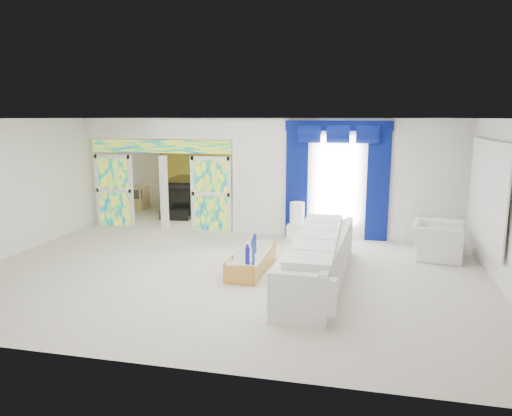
% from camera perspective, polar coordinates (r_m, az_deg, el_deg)
% --- Properties ---
extents(floor, '(12.00, 12.00, 0.00)m').
position_cam_1_polar(floor, '(11.67, -0.16, -4.16)').
color(floor, '#B7AF9E').
rests_on(floor, ground).
extents(dividing_wall, '(5.70, 0.18, 3.00)m').
position_cam_1_polar(dividing_wall, '(12.10, 10.90, 3.42)').
color(dividing_wall, white).
rests_on(dividing_wall, ground).
extents(dividing_header, '(4.30, 0.18, 0.55)m').
position_cam_1_polar(dividing_header, '(13.13, -11.56, 9.33)').
color(dividing_header, white).
rests_on(dividing_header, dividing_wall).
extents(stained_panel_left, '(0.95, 0.04, 2.00)m').
position_cam_1_polar(stained_panel_left, '(13.91, -16.67, 2.03)').
color(stained_panel_left, '#994C3F').
rests_on(stained_panel_left, ground).
extents(stained_panel_right, '(0.95, 0.04, 2.00)m').
position_cam_1_polar(stained_panel_right, '(12.78, -5.42, 1.69)').
color(stained_panel_right, '#994C3F').
rests_on(stained_panel_right, ground).
extents(stained_transom, '(4.00, 0.05, 0.35)m').
position_cam_1_polar(stained_transom, '(13.15, -11.49, 7.26)').
color(stained_transom, '#994C3F').
rests_on(stained_transom, dividing_header).
extents(window_pane, '(1.00, 0.02, 2.30)m').
position_cam_1_polar(window_pane, '(12.01, 9.68, 3.17)').
color(window_pane, white).
rests_on(window_pane, dividing_wall).
extents(blue_drape_left, '(0.55, 0.10, 2.80)m').
position_cam_1_polar(blue_drape_left, '(12.08, 4.92, 3.09)').
color(blue_drape_left, '#031545').
rests_on(blue_drape_left, ground).
extents(blue_drape_right, '(0.55, 0.10, 2.80)m').
position_cam_1_polar(blue_drape_right, '(11.98, 14.45, 2.72)').
color(blue_drape_right, '#031545').
rests_on(blue_drape_right, ground).
extents(blue_pelmet, '(2.60, 0.12, 0.25)m').
position_cam_1_polar(blue_pelmet, '(11.88, 9.89, 9.71)').
color(blue_pelmet, '#031545').
rests_on(blue_pelmet, dividing_wall).
extents(wall_mirror, '(0.04, 2.70, 1.90)m').
position_cam_1_polar(wall_mirror, '(10.40, 26.10, 1.59)').
color(wall_mirror, white).
rests_on(wall_mirror, ground).
extents(gold_curtains, '(9.70, 0.12, 2.90)m').
position_cam_1_polar(gold_curtains, '(17.14, 4.20, 5.72)').
color(gold_curtains, gold).
rests_on(gold_curtains, ground).
extents(white_sofa, '(1.15, 4.17, 0.78)m').
position_cam_1_polar(white_sofa, '(8.97, 7.51, -6.30)').
color(white_sofa, silver).
rests_on(white_sofa, ground).
extents(coffee_table, '(0.69, 1.78, 0.39)m').
position_cam_1_polar(coffee_table, '(9.51, -0.53, -6.45)').
color(coffee_table, '#B68339').
rests_on(coffee_table, ground).
extents(console_table, '(1.11, 0.40, 0.36)m').
position_cam_1_polar(console_table, '(11.95, 6.35, -2.97)').
color(console_table, white).
rests_on(console_table, ground).
extents(table_lamp, '(0.36, 0.36, 0.58)m').
position_cam_1_polar(table_lamp, '(11.88, 4.96, -0.69)').
color(table_lamp, white).
rests_on(table_lamp, console_table).
extents(armchair, '(1.24, 1.36, 0.77)m').
position_cam_1_polar(armchair, '(11.08, 20.98, -3.67)').
color(armchair, silver).
rests_on(armchair, ground).
extents(grand_piano, '(1.73, 2.18, 1.04)m').
position_cam_1_polar(grand_piano, '(15.84, -7.52, 1.66)').
color(grand_piano, black).
rests_on(grand_piano, ground).
extents(piano_bench, '(0.91, 0.41, 0.30)m').
position_cam_1_polar(piano_bench, '(14.44, -9.65, -0.79)').
color(piano_bench, black).
rests_on(piano_bench, ground).
extents(tv_console, '(0.60, 0.57, 0.77)m').
position_cam_1_polar(tv_console, '(16.33, -13.90, 1.23)').
color(tv_console, tan).
rests_on(tv_console, ground).
extents(chandelier, '(0.60, 0.60, 0.60)m').
position_cam_1_polar(chandelier, '(15.17, -5.90, 9.38)').
color(chandelier, gold).
rests_on(chandelier, ceiling).
extents(decanters, '(0.19, 1.13, 0.25)m').
position_cam_1_polar(decanters, '(9.38, -0.59, -4.85)').
color(decanters, navy).
rests_on(decanters, coffee_table).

